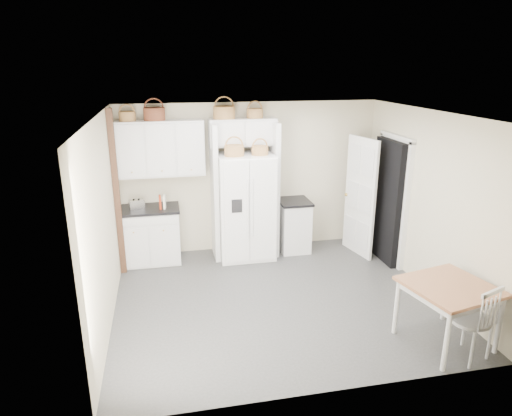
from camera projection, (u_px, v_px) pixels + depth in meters
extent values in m
plane|color=#373737|center=(277.00, 298.00, 6.53)|extent=(4.50, 4.50, 0.00)
plane|color=white|center=(279.00, 114.00, 5.74)|extent=(4.50, 4.50, 0.00)
plane|color=beige|center=(250.00, 177.00, 8.00)|extent=(4.50, 0.00, 4.50)
plane|color=beige|center=(104.00, 224.00, 5.70)|extent=(0.00, 4.00, 4.00)
plane|color=beige|center=(429.00, 202.00, 6.57)|extent=(0.00, 4.00, 4.00)
cube|color=white|center=(246.00, 206.00, 7.73)|extent=(0.93, 0.75, 1.79)
cube|color=silver|center=(150.00, 236.00, 7.64)|extent=(0.98, 0.62, 0.91)
cube|color=silver|center=(294.00, 226.00, 8.13)|extent=(0.50, 0.60, 0.88)
cube|color=#A0633D|center=(446.00, 314.00, 5.39)|extent=(1.09, 1.09, 0.77)
cube|color=silver|center=(471.00, 320.00, 5.10)|extent=(0.58, 0.56, 0.95)
cube|color=black|center=(148.00, 209.00, 7.50)|extent=(1.02, 0.66, 0.04)
cube|color=black|center=(294.00, 201.00, 7.99)|extent=(0.54, 0.64, 0.04)
cube|color=silver|center=(137.00, 204.00, 7.39)|extent=(0.26, 0.19, 0.16)
cube|color=#A92D11|center=(160.00, 202.00, 7.42)|extent=(0.04, 0.15, 0.22)
cube|color=white|center=(164.00, 202.00, 7.44)|extent=(0.05, 0.15, 0.22)
cylinder|color=olive|center=(127.00, 116.00, 7.12)|extent=(0.26, 0.26, 0.15)
cylinder|color=#522017|center=(154.00, 114.00, 7.20)|extent=(0.34, 0.34, 0.20)
cylinder|color=olive|center=(224.00, 113.00, 7.41)|extent=(0.36, 0.36, 0.20)
cylinder|color=olive|center=(255.00, 113.00, 7.51)|extent=(0.27, 0.27, 0.16)
cylinder|color=olive|center=(234.00, 151.00, 7.30)|extent=(0.32, 0.32, 0.17)
cylinder|color=olive|center=(260.00, 150.00, 7.39)|extent=(0.27, 0.27, 0.15)
cube|color=silver|center=(161.00, 148.00, 7.37)|extent=(1.40, 0.34, 0.90)
cube|color=silver|center=(243.00, 132.00, 7.57)|extent=(1.12, 0.34, 0.45)
cube|color=silver|center=(215.00, 192.00, 7.64)|extent=(0.08, 0.60, 2.30)
cube|color=silver|center=(274.00, 189.00, 7.84)|extent=(0.08, 0.60, 2.30)
cube|color=#3D2013|center=(117.00, 194.00, 6.97)|extent=(0.09, 0.09, 2.60)
cube|color=black|center=(389.00, 201.00, 7.57)|extent=(0.18, 0.85, 2.05)
cube|color=white|center=(360.00, 197.00, 7.82)|extent=(0.21, 0.79, 2.05)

